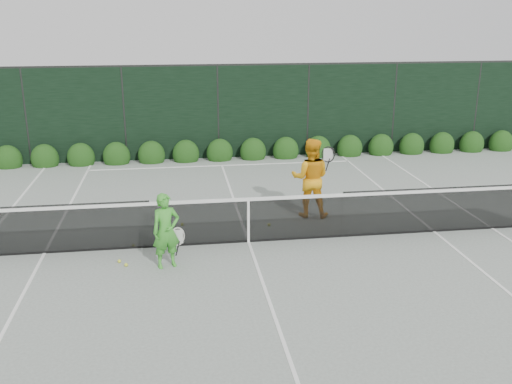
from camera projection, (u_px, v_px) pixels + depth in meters
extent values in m
plane|color=gray|center=(249.00, 242.00, 11.94)|extent=(80.00, 80.00, 0.00)
cube|color=black|center=(37.00, 230.00, 11.21)|extent=(4.40, 0.01, 1.02)
cube|color=black|center=(248.00, 221.00, 11.80)|extent=(4.00, 0.01, 0.96)
cube|color=black|center=(440.00, 210.00, 12.37)|extent=(4.40, 0.01, 1.02)
cube|color=white|center=(248.00, 199.00, 11.66)|extent=(12.80, 0.03, 0.07)
cube|color=black|center=(249.00, 241.00, 11.94)|extent=(12.80, 0.02, 0.04)
cube|color=white|center=(248.00, 222.00, 11.81)|extent=(0.05, 0.03, 0.91)
imported|color=green|center=(166.00, 231.00, 10.59)|extent=(0.60, 0.49, 1.44)
torus|color=beige|center=(177.00, 237.00, 10.76)|extent=(0.30, 0.12, 0.30)
cylinder|color=black|center=(178.00, 248.00, 10.83)|extent=(0.10, 0.03, 0.30)
imported|color=#FEAB15|center=(310.00, 178.00, 13.24)|extent=(1.06, 0.93, 1.86)
torus|color=black|center=(328.00, 154.00, 12.92)|extent=(0.30, 0.09, 0.30)
cylinder|color=black|center=(328.00, 165.00, 12.99)|extent=(0.10, 0.03, 0.30)
cube|color=white|center=(492.00, 228.00, 12.70)|extent=(0.06, 23.77, 0.01)
cube|color=white|center=(45.00, 253.00, 11.38)|extent=(0.06, 23.77, 0.01)
cube|color=white|center=(434.00, 232.00, 12.51)|extent=(0.06, 23.77, 0.01)
cube|color=white|center=(210.00, 132.00, 23.17)|extent=(11.03, 0.06, 0.01)
cube|color=white|center=(222.00, 165.00, 17.99)|extent=(8.23, 0.06, 0.01)
cube|color=white|center=(249.00, 242.00, 11.94)|extent=(0.06, 12.80, 0.01)
cube|color=black|center=(218.00, 113.00, 18.58)|extent=(32.00, 0.06, 3.00)
cube|color=#262826|center=(217.00, 65.00, 18.13)|extent=(32.00, 0.06, 0.06)
cylinder|color=#262826|center=(26.00, 117.00, 17.76)|extent=(0.08, 0.08, 3.00)
cylinder|color=#262826|center=(124.00, 115.00, 18.17)|extent=(0.08, 0.08, 3.00)
cylinder|color=#262826|center=(218.00, 113.00, 18.58)|extent=(0.08, 0.08, 3.00)
cylinder|color=#262826|center=(308.00, 111.00, 19.00)|extent=(0.08, 0.08, 3.00)
cylinder|color=#262826|center=(394.00, 109.00, 19.41)|extent=(0.08, 0.08, 3.00)
cylinder|color=#262826|center=(476.00, 107.00, 19.82)|extent=(0.08, 0.08, 3.00)
ellipsoid|color=#193A0F|center=(8.00, 160.00, 17.72)|extent=(0.86, 0.65, 0.94)
ellipsoid|color=#193A0F|center=(45.00, 159.00, 17.87)|extent=(0.86, 0.65, 0.94)
ellipsoid|color=#193A0F|center=(81.00, 158.00, 18.02)|extent=(0.86, 0.65, 0.94)
ellipsoid|color=#193A0F|center=(117.00, 156.00, 18.17)|extent=(0.86, 0.65, 0.94)
ellipsoid|color=#193A0F|center=(152.00, 155.00, 18.33)|extent=(0.86, 0.65, 0.94)
ellipsoid|color=#193A0F|center=(186.00, 154.00, 18.48)|extent=(0.86, 0.65, 0.94)
ellipsoid|color=#193A0F|center=(220.00, 153.00, 18.63)|extent=(0.86, 0.65, 0.94)
ellipsoid|color=#193A0F|center=(253.00, 152.00, 18.78)|extent=(0.86, 0.65, 0.94)
ellipsoid|color=#193A0F|center=(286.00, 151.00, 18.93)|extent=(0.86, 0.65, 0.94)
ellipsoid|color=#193A0F|center=(318.00, 150.00, 19.08)|extent=(0.86, 0.65, 0.94)
ellipsoid|color=#193A0F|center=(350.00, 149.00, 19.23)|extent=(0.86, 0.65, 0.94)
ellipsoid|color=#193A0F|center=(381.00, 148.00, 19.39)|extent=(0.86, 0.65, 0.94)
ellipsoid|color=#193A0F|center=(412.00, 146.00, 19.54)|extent=(0.86, 0.65, 0.94)
ellipsoid|color=#193A0F|center=(442.00, 145.00, 19.69)|extent=(0.86, 0.65, 0.94)
ellipsoid|color=#193A0F|center=(472.00, 144.00, 19.84)|extent=(0.86, 0.65, 0.94)
ellipsoid|color=#193A0F|center=(501.00, 143.00, 19.99)|extent=(0.86, 0.65, 0.94)
sphere|color=yellow|center=(133.00, 246.00, 11.65)|extent=(0.07, 0.07, 0.07)
sphere|color=yellow|center=(126.00, 265.00, 10.78)|extent=(0.07, 0.07, 0.07)
sphere|color=yellow|center=(182.00, 224.00, 12.87)|extent=(0.07, 0.07, 0.07)
sphere|color=yellow|center=(269.00, 225.00, 12.83)|extent=(0.07, 0.07, 0.07)
sphere|color=yellow|center=(119.00, 261.00, 10.94)|extent=(0.07, 0.07, 0.07)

